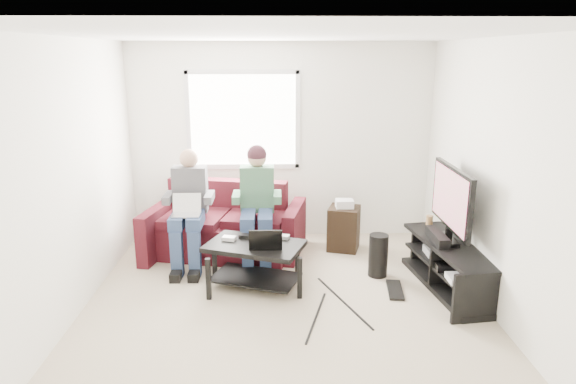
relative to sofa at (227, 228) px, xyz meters
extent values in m
plane|color=beige|center=(0.70, -1.58, -0.32)|extent=(4.50, 4.50, 0.00)
plane|color=white|center=(0.70, -1.58, 2.28)|extent=(4.50, 4.50, 0.00)
plane|color=white|center=(0.70, 0.67, 0.98)|extent=(4.50, 0.00, 4.50)
plane|color=white|center=(0.70, -3.83, 0.98)|extent=(4.50, 0.00, 4.50)
plane|color=white|center=(-1.30, -1.58, 0.98)|extent=(0.00, 4.50, 4.50)
plane|color=white|center=(2.70, -1.58, 0.98)|extent=(0.00, 4.50, 4.50)
cube|color=white|center=(0.20, 0.66, 1.28)|extent=(1.40, 0.01, 1.20)
cube|color=silver|center=(0.20, 0.65, 1.28)|extent=(1.48, 0.04, 1.28)
cube|color=#451119|center=(0.00, -0.05, -0.11)|extent=(1.69, 1.13, 0.43)
cube|color=#451119|center=(0.00, 0.31, 0.33)|extent=(1.56, 0.52, 0.44)
cube|color=#451119|center=(-0.85, -0.05, -0.01)|extent=(0.34, 0.94, 0.62)
cube|color=#451119|center=(0.85, -0.05, -0.01)|extent=(0.34, 0.94, 0.62)
cube|color=#451119|center=(-0.38, -0.07, 0.16)|extent=(0.85, 0.84, 0.10)
cube|color=#451119|center=(0.38, -0.07, 0.16)|extent=(0.85, 0.84, 0.10)
cube|color=navy|center=(-0.50, -0.50, 0.28)|extent=(0.16, 0.45, 0.14)
cube|color=navy|center=(-0.30, -0.50, 0.28)|extent=(0.16, 0.45, 0.14)
cube|color=navy|center=(-0.50, -0.68, -0.06)|extent=(0.13, 0.13, 0.53)
cube|color=navy|center=(-0.30, -0.68, -0.06)|extent=(0.13, 0.13, 0.53)
cube|color=#57565B|center=(-0.40, -0.17, 0.56)|extent=(0.40, 0.22, 0.55)
sphere|color=tan|center=(-0.40, -0.15, 0.93)|extent=(0.22, 0.22, 0.22)
cube|color=navy|center=(0.30, -0.50, 0.28)|extent=(0.16, 0.45, 0.14)
cube|color=navy|center=(0.50, -0.50, 0.28)|extent=(0.16, 0.45, 0.14)
cube|color=navy|center=(0.30, -0.68, -0.06)|extent=(0.13, 0.13, 0.53)
cube|color=navy|center=(0.50, -0.68, -0.06)|extent=(0.13, 0.13, 0.53)
cube|color=#555857|center=(0.40, -0.17, 0.56)|extent=(0.40, 0.22, 0.55)
sphere|color=tan|center=(0.40, -0.15, 0.93)|extent=(0.22, 0.22, 0.22)
sphere|color=#351A22|center=(0.40, -0.15, 0.97)|extent=(0.23, 0.23, 0.23)
cube|color=black|center=(0.39, -1.00, 0.15)|extent=(1.14, 0.91, 0.05)
cube|color=black|center=(0.39, -1.00, -0.21)|extent=(1.04, 0.81, 0.02)
cube|color=black|center=(-0.08, -1.28, -0.10)|extent=(0.05, 0.05, 0.45)
cube|color=black|center=(0.86, -1.28, -0.10)|extent=(0.05, 0.05, 0.45)
cube|color=black|center=(-0.08, -0.73, -0.10)|extent=(0.05, 0.05, 0.45)
cube|color=black|center=(0.86, -0.73, -0.10)|extent=(0.05, 0.05, 0.45)
cube|color=silver|center=(0.11, -0.88, 0.19)|extent=(0.16, 0.12, 0.04)
cube|color=black|center=(0.29, -0.82, 0.19)|extent=(0.16, 0.13, 0.04)
cube|color=gray|center=(0.69, -0.85, 0.19)|extent=(0.16, 0.13, 0.04)
cube|color=black|center=(2.47, -1.09, 0.16)|extent=(0.65, 1.55, 0.04)
cube|color=black|center=(2.47, -1.09, -0.07)|extent=(0.61, 1.48, 0.03)
cube|color=black|center=(2.47, -1.09, -0.29)|extent=(0.65, 1.55, 0.06)
cube|color=black|center=(2.47, -1.82, -0.07)|extent=(0.45, 0.10, 0.50)
cube|color=black|center=(2.47, -0.36, -0.07)|extent=(0.45, 0.10, 0.50)
cube|color=black|center=(2.47, -0.99, 0.20)|extent=(0.12, 0.40, 0.04)
cube|color=black|center=(2.47, -0.99, 0.28)|extent=(0.06, 0.06, 0.12)
cube|color=black|center=(2.47, -0.99, 0.66)|extent=(0.05, 1.10, 0.65)
cube|color=#D73272|center=(2.44, -0.99, 0.66)|extent=(0.01, 1.01, 0.58)
cube|color=black|center=(2.35, -0.99, 0.23)|extent=(0.12, 0.50, 0.10)
cylinder|color=#A57847|center=(2.42, -0.46, 0.24)|extent=(0.08, 0.08, 0.12)
cube|color=silver|center=(2.47, -1.49, -0.03)|extent=(0.30, 0.22, 0.06)
cube|color=gray|center=(2.47, -0.79, -0.02)|extent=(0.34, 0.26, 0.08)
cube|color=black|center=(2.47, -1.14, -0.02)|extent=(0.38, 0.30, 0.07)
cylinder|color=black|center=(1.77, -0.75, -0.08)|extent=(0.22, 0.22, 0.49)
cube|color=black|center=(1.88, -1.15, -0.31)|extent=(0.21, 0.48, 0.03)
cube|color=black|center=(1.49, 0.09, -0.04)|extent=(0.38, 0.38, 0.56)
cube|color=silver|center=(1.49, 0.09, 0.29)|extent=(0.22, 0.18, 0.10)
camera|label=1|loc=(0.61, -6.11, 2.12)|focal=32.00mm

